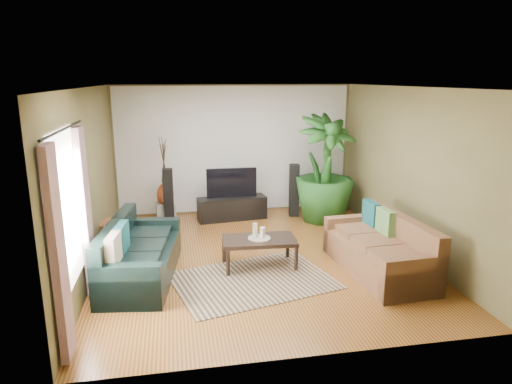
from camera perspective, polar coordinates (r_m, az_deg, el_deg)
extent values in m
plane|color=#9A5D27|center=(7.47, 0.28, -8.20)|extent=(5.50, 5.50, 0.00)
plane|color=white|center=(6.91, 0.31, 12.98)|extent=(5.50, 5.50, 0.00)
plane|color=brown|center=(9.74, -2.71, 5.32)|extent=(5.00, 0.00, 5.00)
plane|color=brown|center=(4.49, 6.81, -5.34)|extent=(5.00, 0.00, 5.00)
plane|color=brown|center=(7.06, -20.08, 1.08)|extent=(0.00, 5.50, 5.50)
plane|color=brown|center=(7.91, 18.40, 2.55)|extent=(0.00, 5.50, 5.50)
plane|color=white|center=(9.73, -2.70, 5.31)|extent=(4.90, 0.00, 4.90)
plane|color=white|center=(5.52, -22.56, -2.10)|extent=(0.00, 1.80, 1.80)
cube|color=gray|center=(4.89, -23.48, -7.31)|extent=(0.08, 0.35, 2.20)
cube|color=gray|center=(6.28, -20.53, -2.39)|extent=(0.08, 0.35, 2.20)
cylinder|color=black|center=(5.35, -22.94, 7.23)|extent=(0.03, 1.90, 0.03)
cube|color=black|center=(6.82, -14.16, -7.06)|extent=(1.15, 2.16, 0.85)
cube|color=brown|center=(7.05, 15.04, -6.40)|extent=(1.04, 2.07, 0.85)
cube|color=#A2805F|center=(6.68, -0.36, -10.98)|extent=(2.51, 2.04, 0.01)
cube|color=black|center=(7.07, 0.41, -7.57)|extent=(1.15, 0.67, 0.45)
cylinder|color=gray|center=(6.98, 0.41, -5.77)|extent=(0.34, 0.34, 0.02)
cylinder|color=#EFE4CA|center=(6.96, -0.12, -4.80)|extent=(0.07, 0.07, 0.22)
cylinder|color=#F4EBCE|center=(6.92, 0.80, -5.14)|extent=(0.07, 0.07, 0.17)
cylinder|color=#F3E2CD|center=(7.02, 0.88, -4.97)|extent=(0.07, 0.07, 0.14)
cube|color=black|center=(9.38, -3.01, -2.03)|extent=(1.43, 0.58, 0.46)
cube|color=black|center=(9.26, -3.07, 1.17)|extent=(1.02, 0.06, 0.60)
cube|color=black|center=(9.20, -10.88, -0.53)|extent=(0.20, 0.22, 1.10)
cube|color=black|center=(9.57, 4.78, 0.23)|extent=(0.23, 0.25, 1.10)
imported|color=#1E501A|center=(9.22, 8.56, 2.93)|extent=(1.51, 1.51, 2.15)
cylinder|color=black|center=(9.44, 8.36, -2.55)|extent=(0.40, 0.40, 0.31)
cube|color=#9A9A97|center=(9.44, -11.17, -2.46)|extent=(0.40, 0.40, 0.37)
ellipsoid|color=brown|center=(9.35, -11.27, -0.35)|extent=(0.34, 0.34, 0.48)
cube|color=brown|center=(7.94, -16.88, -5.40)|extent=(0.60, 0.60, 0.53)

